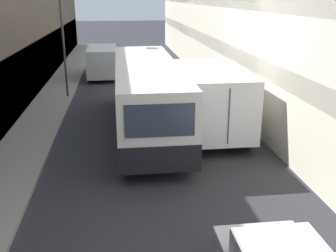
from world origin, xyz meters
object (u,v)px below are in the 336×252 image
box_truck (206,94)px  panel_van (102,61)px  bus (147,95)px  street_lamp (60,3)px

box_truck → panel_van: box_truck is taller
box_truck → panel_van: bearing=112.1°
bus → box_truck: bus is taller
bus → panel_van: bearing=100.8°
box_truck → panel_van: size_ratio=1.59×
box_truck → street_lamp: bearing=137.7°
bus → box_truck: size_ratio=1.46×
bus → box_truck: (2.49, -0.09, -0.04)m
bus → panel_van: 11.66m
box_truck → street_lamp: 9.35m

